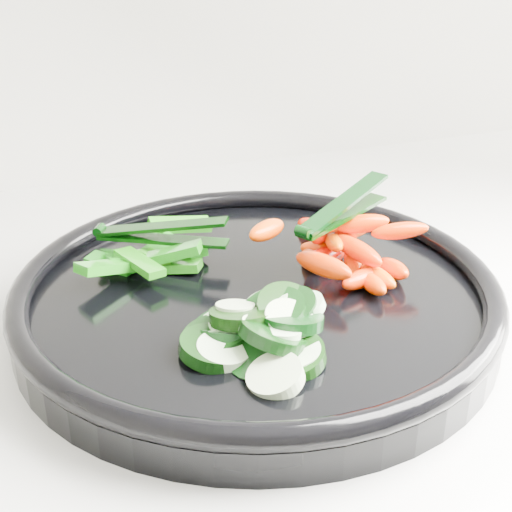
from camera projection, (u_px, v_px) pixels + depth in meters
name	position (u px, v px, depth m)	size (l,w,h in m)	color
veggie_tray	(256.00, 296.00, 0.55)	(0.43, 0.43, 0.04)	black
cucumber_pile	(257.00, 332.00, 0.48)	(0.12, 0.12, 0.04)	black
carrot_pile	(341.00, 246.00, 0.58)	(0.15, 0.16, 0.05)	#FF3400
pepper_pile	(150.00, 255.00, 0.59)	(0.13, 0.10, 0.04)	#246B0A
tong_carrot	(341.00, 210.00, 0.57)	(0.11, 0.07, 0.02)	black
tong_pepper	(158.00, 233.00, 0.59)	(0.11, 0.07, 0.02)	black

